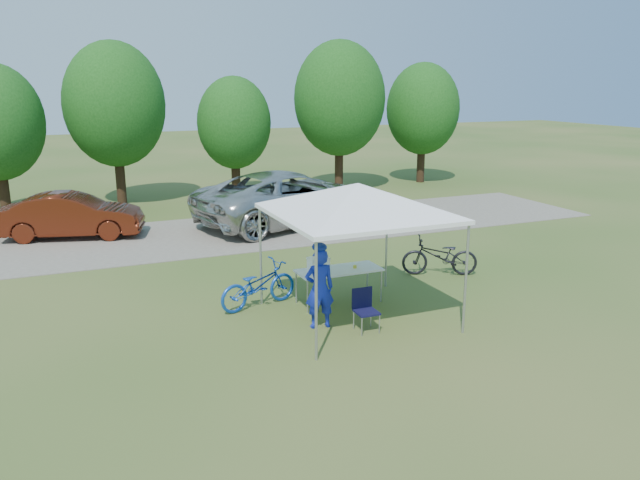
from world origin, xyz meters
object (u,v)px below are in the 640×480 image
object	(u,v)px
folding_chair	(364,306)
bike_dark	(440,256)
cooler	(318,265)
minivan	(290,198)
sedan	(72,215)
bike_blue	(258,285)
cyclist	(319,288)
folding_table	(339,271)

from	to	relation	value
folding_chair	bike_dark	size ratio (longest dim) A/B	0.44
cooler	minivan	size ratio (longest dim) A/B	0.07
cooler	sedan	world-z (taller)	sedan
bike_blue	bike_dark	distance (m)	4.75
cyclist	bike_dark	bearing A→B (deg)	-147.25
folding_table	sedan	xyz separation A→B (m)	(-5.00, 8.31, -0.00)
cooler	bike_blue	bearing A→B (deg)	160.11
bike_dark	sedan	size ratio (longest dim) A/B	0.45
minivan	bike_dark	bearing A→B (deg)	177.24
cyclist	bike_blue	bearing A→B (deg)	-57.23
cooler	folding_table	bearing A→B (deg)	0.00
cyclist	bike_dark	distance (m)	4.44
folding_chair	minivan	world-z (taller)	minivan
bike_dark	bike_blue	bearing A→B (deg)	-60.81
cyclist	bike_blue	world-z (taller)	cyclist
minivan	sedan	size ratio (longest dim) A/B	1.55
folding_chair	minivan	distance (m)	9.22
folding_table	sedan	world-z (taller)	sedan
cyclist	minivan	xyz separation A→B (m)	(2.59, 8.57, 0.12)
folding_chair	cooler	size ratio (longest dim) A/B	1.88
folding_chair	cyclist	size ratio (longest dim) A/B	0.52
bike_blue	sedan	distance (m)	8.57
minivan	cyclist	bearing A→B (deg)	148.47
cyclist	bike_dark	world-z (taller)	cyclist
folding_chair	minivan	size ratio (longest dim) A/B	0.13
bike_dark	sedan	world-z (taller)	sedan
folding_chair	bike_dark	bearing A→B (deg)	37.36
bike_blue	bike_dark	world-z (taller)	bike_dark
folding_table	bike_blue	world-z (taller)	bike_blue
bike_blue	sedan	xyz separation A→B (m)	(-3.34, 7.88, 0.22)
minivan	folding_table	bearing A→B (deg)	152.70
folding_table	cooler	xyz separation A→B (m)	(-0.47, -0.00, 0.20)
cooler	cyclist	xyz separation A→B (m)	(-0.45, -1.11, -0.12)
folding_table	cooler	size ratio (longest dim) A/B	4.20
folding_table	bike_blue	bearing A→B (deg)	165.51
bike_dark	minivan	xyz separation A→B (m)	(-1.41, 6.66, 0.42)
bike_dark	sedan	bearing A→B (deg)	-108.20
folding_chair	bike_blue	xyz separation A→B (m)	(-1.47, 1.99, 0.00)
folding_table	folding_chair	xyz separation A→B (m)	(-0.19, -1.56, -0.22)
cooler	cyclist	bearing A→B (deg)	-112.08
cyclist	minivan	bearing A→B (deg)	-99.59
bike_dark	minivan	bearing A→B (deg)	-143.31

